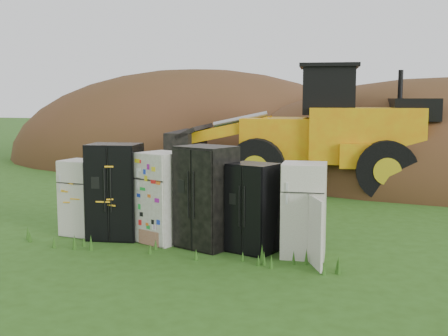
# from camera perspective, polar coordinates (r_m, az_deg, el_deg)

# --- Properties ---
(ground) EXTENTS (120.00, 120.00, 0.00)m
(ground) POSITION_cam_1_polar(r_m,az_deg,el_deg) (11.14, -3.79, -7.75)
(ground) COLOR #294D14
(ground) RESTS_ON ground
(fridge_leftmost) EXTENTS (0.73, 0.70, 1.58)m
(fridge_leftmost) POSITION_cam_1_polar(r_m,az_deg,el_deg) (12.15, -14.30, -2.90)
(fridge_leftmost) COLOR silver
(fridge_leftmost) RESTS_ON ground
(fridge_black_side) EXTENTS (1.15, 0.99, 1.94)m
(fridge_black_side) POSITION_cam_1_polar(r_m,az_deg,el_deg) (11.65, -11.00, -2.33)
(fridge_black_side) COLOR black
(fridge_black_side) RESTS_ON ground
(fridge_sticker) EXTENTS (1.00, 0.96, 1.80)m
(fridge_sticker) POSITION_cam_1_polar(r_m,az_deg,el_deg) (11.20, -6.24, -2.98)
(fridge_sticker) COLOR silver
(fridge_sticker) RESTS_ON ground
(fridge_dark_mid) EXTENTS (1.21, 1.09, 1.95)m
(fridge_dark_mid) POSITION_cam_1_polar(r_m,az_deg,el_deg) (10.75, -1.79, -2.95)
(fridge_dark_mid) COLOR black
(fridge_dark_mid) RESTS_ON ground
(fridge_black_right) EXTENTS (0.99, 0.89, 1.66)m
(fridge_black_right) POSITION_cam_1_polar(r_m,az_deg,el_deg) (10.46, 2.98, -4.06)
(fridge_black_right) COLOR black
(fridge_black_right) RESTS_ON ground
(fridge_open_door) EXTENTS (0.86, 0.81, 1.71)m
(fridge_open_door) POSITION_cam_1_polar(r_m,az_deg,el_deg) (10.23, 8.11, -4.23)
(fridge_open_door) COLOR silver
(fridge_open_door) RESTS_ON ground
(wheel_loader) EXTENTS (8.48, 4.63, 3.89)m
(wheel_loader) POSITION_cam_1_polar(r_m,az_deg,el_deg) (17.56, 7.31, 4.05)
(wheel_loader) COLOR gold
(wheel_loader) RESTS_ON ground
(dirt_mound_right) EXTENTS (17.09, 12.53, 7.25)m
(dirt_mound_right) POSITION_cam_1_polar(r_m,az_deg,el_deg) (22.16, 21.48, -0.82)
(dirt_mound_right) COLOR #432E15
(dirt_mound_right) RESTS_ON ground
(dirt_mound_left) EXTENTS (18.27, 13.70, 8.47)m
(dirt_mound_left) POSITION_cam_1_polar(r_m,az_deg,el_deg) (26.90, -3.09, 0.96)
(dirt_mound_left) COLOR #432E15
(dirt_mound_left) RESTS_ON ground
(dirt_mound_back) EXTENTS (20.25, 13.50, 6.40)m
(dirt_mound_back) POSITION_cam_1_polar(r_m,az_deg,el_deg) (27.92, 12.13, 1.03)
(dirt_mound_back) COLOR #432E15
(dirt_mound_back) RESTS_ON ground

